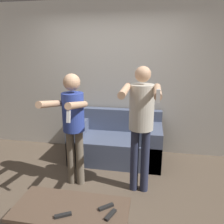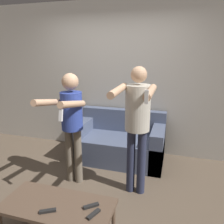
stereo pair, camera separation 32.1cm
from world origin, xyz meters
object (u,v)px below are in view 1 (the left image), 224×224
(couch, at_px, (117,143))
(remote_mid, at_px, (111,215))
(coffee_table, at_px, (71,211))
(person_standing_right, at_px, (141,117))
(remote_near, at_px, (63,215))
(remote_far, at_px, (106,207))
(person_standing_left, at_px, (73,119))

(couch, distance_m, remote_mid, 1.92)
(couch, relative_size, coffee_table, 1.40)
(person_standing_right, relative_size, remote_mid, 10.97)
(couch, xyz_separation_m, remote_near, (-0.16, -1.98, 0.14))
(coffee_table, height_order, remote_far, remote_far)
(remote_near, bearing_deg, person_standing_right, 61.07)
(coffee_table, height_order, remote_near, remote_near)
(couch, distance_m, remote_far, 1.82)
(coffee_table, xyz_separation_m, remote_near, (-0.03, -0.12, 0.05))
(person_standing_left, height_order, coffee_table, person_standing_left)
(couch, xyz_separation_m, coffee_table, (-0.13, -1.86, 0.09))
(person_standing_right, bearing_deg, person_standing_left, -179.85)
(person_standing_right, xyz_separation_m, remote_near, (-0.61, -1.10, -0.62))
(remote_far, bearing_deg, coffee_table, -170.55)
(person_standing_right, distance_m, remote_near, 1.40)
(couch, height_order, remote_near, couch)
(remote_mid, height_order, remote_far, same)
(remote_near, relative_size, remote_far, 1.08)
(person_standing_left, xyz_separation_m, remote_far, (0.64, -0.92, -0.54))
(person_standing_right, height_order, remote_near, person_standing_right)
(coffee_table, distance_m, remote_far, 0.34)
(remote_far, bearing_deg, person_standing_left, 124.79)
(person_standing_left, distance_m, remote_mid, 1.35)
(person_standing_left, xyz_separation_m, coffee_table, (0.31, -0.98, -0.59))
(couch, distance_m, person_standing_left, 1.20)
(person_standing_right, relative_size, remote_near, 11.26)
(remote_mid, bearing_deg, person_standing_right, 79.26)
(person_standing_right, height_order, remote_mid, person_standing_right)
(coffee_table, xyz_separation_m, remote_far, (0.33, 0.05, 0.05))
(person_standing_left, bearing_deg, remote_far, -55.21)
(person_standing_left, xyz_separation_m, person_standing_right, (0.90, 0.00, 0.08))
(person_standing_right, bearing_deg, remote_near, -118.93)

